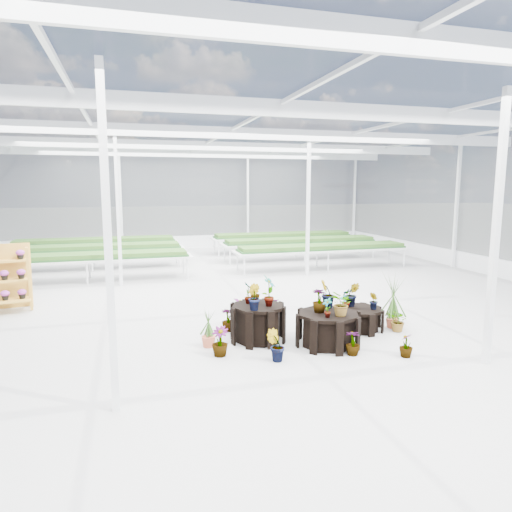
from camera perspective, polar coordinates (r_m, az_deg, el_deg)
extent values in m
plane|color=gray|center=(10.81, -0.43, -7.21)|extent=(24.00, 24.00, 0.00)
cylinder|color=black|center=(8.89, 0.23, -8.36)|extent=(1.24, 1.24, 0.71)
cylinder|color=black|center=(8.77, 8.99, -9.00)|extent=(1.28, 1.28, 0.63)
cylinder|color=black|center=(9.83, 12.60, -7.68)|extent=(1.09, 1.09, 0.46)
imported|color=#2D501C|center=(8.85, -0.97, -4.59)|extent=(0.18, 0.24, 0.43)
imported|color=#2D501C|center=(8.64, 1.63, -4.35)|extent=(0.35, 0.38, 0.61)
imported|color=#2D501C|center=(9.01, -0.12, -4.63)|extent=(0.24, 0.24, 0.35)
imported|color=#2D501C|center=(8.40, -0.31, -5.15)|extent=(0.26, 0.30, 0.48)
imported|color=#2D501C|center=(8.64, 7.92, -5.49)|extent=(0.36, 0.36, 0.46)
imported|color=#2D501C|center=(8.46, 10.68, -5.89)|extent=(0.36, 0.42, 0.46)
imported|color=#2D501C|center=(8.94, 8.87, -4.69)|extent=(0.39, 0.36, 0.56)
imported|color=#2D501C|center=(8.34, 8.91, -6.40)|extent=(0.19, 0.22, 0.36)
imported|color=#2D501C|center=(9.68, 11.29, -5.18)|extent=(0.25, 0.20, 0.43)
imported|color=#2D501C|center=(9.67, 14.53, -5.45)|extent=(0.20, 0.23, 0.38)
imported|color=#2D501C|center=(9.82, 11.96, -4.70)|extent=(0.36, 0.33, 0.53)
imported|color=#2D501C|center=(8.18, -4.53, -10.61)|extent=(0.40, 0.40, 0.53)
imported|color=#2D501C|center=(9.52, -3.50, -7.92)|extent=(0.36, 0.36, 0.49)
imported|color=#2D501C|center=(7.93, 2.47, -11.12)|extent=(0.35, 0.30, 0.56)
imported|color=#2D501C|center=(8.38, 12.01, -10.56)|extent=(0.33, 0.33, 0.45)
imported|color=#2D501C|center=(8.54, 18.26, -10.55)|extent=(0.33, 0.33, 0.42)
imported|color=#2D501C|center=(9.90, 17.41, -7.76)|extent=(0.45, 0.49, 0.45)
imported|color=#2D501C|center=(10.57, 16.71, -6.63)|extent=(0.27, 0.27, 0.48)
imported|color=#2D501C|center=(10.65, 11.11, -6.14)|extent=(0.30, 0.22, 0.53)
imported|color=#2D501C|center=(10.03, 2.22, -6.83)|extent=(0.35, 0.35, 0.56)
imported|color=#2D501C|center=(9.77, -2.05, -7.07)|extent=(0.42, 0.42, 0.62)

